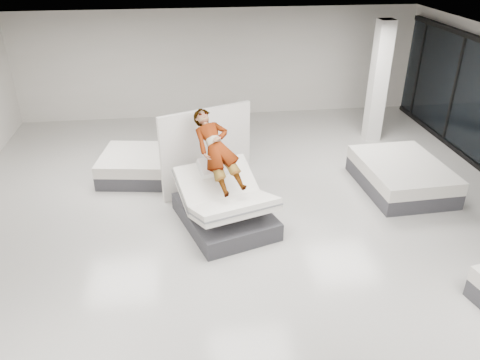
{
  "coord_description": "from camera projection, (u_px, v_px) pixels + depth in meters",
  "views": [
    {
      "loc": [
        -1.18,
        -7.03,
        5.11
      ],
      "look_at": [
        -0.19,
        0.63,
        1.0
      ],
      "focal_mm": 35.0,
      "sensor_mm": 36.0,
      "label": 1
    }
  ],
  "objects": [
    {
      "name": "remote",
      "position": [
        236.0,
        177.0,
        8.82
      ],
      "size": [
        0.09,
        0.15,
        0.08
      ],
      "primitive_type": "cube",
      "rotation": [
        0.35,
        0.0,
        0.31
      ],
      "color": "black",
      "rests_on": "person"
    },
    {
      "name": "room",
      "position": [
        256.0,
        165.0,
        7.94
      ],
      "size": [
        14.0,
        14.04,
        3.2
      ],
      "color": "#B4B2AA",
      "rests_on": "ground"
    },
    {
      "name": "flat_bed_right_far",
      "position": [
        401.0,
        176.0,
        10.4
      ],
      "size": [
        1.79,
        2.32,
        0.62
      ],
      "color": "#36373B",
      "rests_on": "floor"
    },
    {
      "name": "column",
      "position": [
        378.0,
        82.0,
        12.33
      ],
      "size": [
        0.4,
        0.4,
        3.2
      ],
      "primitive_type": "cube",
      "color": "silver",
      "rests_on": "floor"
    },
    {
      "name": "divider_panel",
      "position": [
        207.0,
        151.0,
        10.01
      ],
      "size": [
        1.97,
        0.88,
        1.9
      ],
      "primitive_type": "cube",
      "rotation": [
        0.0,
        0.0,
        0.39
      ],
      "color": "silver",
      "rests_on": "floor"
    },
    {
      "name": "flat_bed_left_far",
      "position": [
        147.0,
        165.0,
        10.92
      ],
      "size": [
        2.28,
        1.85,
        0.57
      ],
      "color": "#36373B",
      "rests_on": "floor"
    },
    {
      "name": "hero_bed",
      "position": [
        225.0,
        207.0,
        9.07
      ],
      "size": [
        2.05,
        2.38,
        1.18
      ],
      "color": "#36373B",
      "rests_on": "floor"
    },
    {
      "name": "person",
      "position": [
        217.0,
        160.0,
        8.91
      ],
      "size": [
        1.1,
        1.67,
        1.67
      ],
      "primitive_type": "imported",
      "rotation": [
        0.72,
        0.0,
        0.31
      ],
      "color": "slate",
      "rests_on": "hero_bed"
    }
  ]
}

